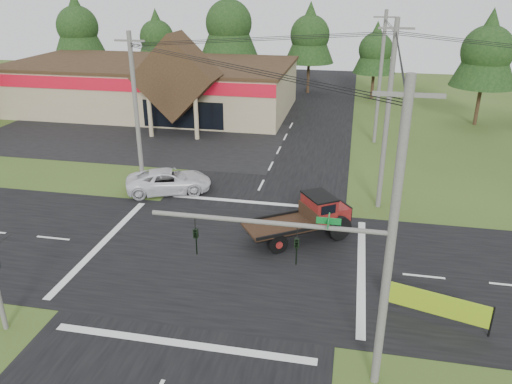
# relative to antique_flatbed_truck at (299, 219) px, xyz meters

# --- Properties ---
(ground) EXTENTS (120.00, 120.00, 0.00)m
(ground) POSITION_rel_antique_flatbed_truck_xyz_m (-3.54, -2.66, -1.25)
(ground) COLOR #384E1C
(ground) RESTS_ON ground
(road_ns) EXTENTS (12.00, 120.00, 0.02)m
(road_ns) POSITION_rel_antique_flatbed_truck_xyz_m (-3.54, -2.66, -1.24)
(road_ns) COLOR black
(road_ns) RESTS_ON ground
(road_ew) EXTENTS (120.00, 12.00, 0.02)m
(road_ew) POSITION_rel_antique_flatbed_truck_xyz_m (-3.54, -2.66, -1.24)
(road_ew) COLOR black
(road_ew) RESTS_ON ground
(parking_apron) EXTENTS (28.00, 14.00, 0.02)m
(parking_apron) POSITION_rel_antique_flatbed_truck_xyz_m (-17.54, 16.34, -1.24)
(parking_apron) COLOR black
(parking_apron) RESTS_ON ground
(cvs_building) EXTENTS (30.40, 18.20, 9.19)m
(cvs_building) POSITION_rel_antique_flatbed_truck_xyz_m (-19.24, 26.91, 1.52)
(cvs_building) COLOR tan
(cvs_building) RESTS_ON ground
(traffic_signal_mast) EXTENTS (8.12, 0.24, 7.00)m
(traffic_signal_mast) POSITION_rel_antique_flatbed_truck_xyz_m (2.28, -10.16, 3.17)
(traffic_signal_mast) COLOR #595651
(traffic_signal_mast) RESTS_ON ground
(utility_pole_nr) EXTENTS (2.00, 0.30, 11.00)m
(utility_pole_nr) POSITION_rel_antique_flatbed_truck_xyz_m (3.96, -10.16, 4.38)
(utility_pole_nr) COLOR #595651
(utility_pole_nr) RESTS_ON ground
(utility_pole_nw) EXTENTS (2.00, 0.30, 10.50)m
(utility_pole_nw) POSITION_rel_antique_flatbed_truck_xyz_m (-11.54, 5.34, 4.13)
(utility_pole_nw) COLOR #595651
(utility_pole_nw) RESTS_ON ground
(utility_pole_ne) EXTENTS (2.00, 0.30, 11.50)m
(utility_pole_ne) POSITION_rel_antique_flatbed_truck_xyz_m (4.46, 5.34, 4.63)
(utility_pole_ne) COLOR #595651
(utility_pole_ne) RESTS_ON ground
(utility_pole_n) EXTENTS (2.00, 0.30, 11.20)m
(utility_pole_n) POSITION_rel_antique_flatbed_truck_xyz_m (4.46, 19.34, 4.48)
(utility_pole_n) COLOR #595651
(utility_pole_n) RESTS_ON ground
(tree_row_a) EXTENTS (6.72, 6.72, 12.12)m
(tree_row_a) POSITION_rel_antique_flatbed_truck_xyz_m (-33.54, 37.34, 6.79)
(tree_row_a) COLOR #332316
(tree_row_a) RESTS_ON ground
(tree_row_b) EXTENTS (5.60, 5.60, 10.10)m
(tree_row_b) POSITION_rel_antique_flatbed_truck_xyz_m (-23.54, 39.34, 5.45)
(tree_row_b) COLOR #332316
(tree_row_b) RESTS_ON ground
(tree_row_c) EXTENTS (7.28, 7.28, 13.13)m
(tree_row_c) POSITION_rel_antique_flatbed_truck_xyz_m (-13.54, 38.34, 7.47)
(tree_row_c) COLOR #332316
(tree_row_c) RESTS_ON ground
(tree_row_d) EXTENTS (6.16, 6.16, 11.11)m
(tree_row_d) POSITION_rel_antique_flatbed_truck_xyz_m (-3.54, 39.34, 6.12)
(tree_row_d) COLOR #332316
(tree_row_d) RESTS_ON ground
(tree_row_e) EXTENTS (5.04, 5.04, 9.09)m
(tree_row_e) POSITION_rel_antique_flatbed_truck_xyz_m (4.46, 37.34, 4.78)
(tree_row_e) COLOR #332316
(tree_row_e) RESTS_ON ground
(tree_side_ne) EXTENTS (6.16, 6.16, 11.11)m
(tree_side_ne) POSITION_rel_antique_flatbed_truck_xyz_m (14.46, 27.34, 6.12)
(tree_side_ne) COLOR #332316
(tree_side_ne) RESTS_ON ground
(antique_flatbed_truck) EXTENTS (6.25, 5.26, 2.51)m
(antique_flatbed_truck) POSITION_rel_antique_flatbed_truck_xyz_m (0.00, 0.00, 0.00)
(antique_flatbed_truck) COLOR maroon
(antique_flatbed_truck) RESTS_ON ground
(roadside_banner) EXTENTS (4.13, 1.32, 1.46)m
(roadside_banner) POSITION_rel_antique_flatbed_truck_xyz_m (6.55, -6.21, -0.53)
(roadside_banner) COLOR #80A516
(roadside_banner) RESTS_ON ground
(white_pickup) EXTENTS (6.24, 4.51, 1.58)m
(white_pickup) POSITION_rel_antique_flatbed_truck_xyz_m (-9.49, 5.02, -0.47)
(white_pickup) COLOR silver
(white_pickup) RESTS_ON ground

